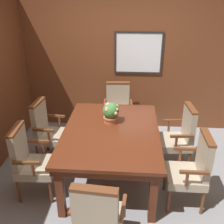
{
  "coord_description": "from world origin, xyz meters",
  "views": [
    {
      "loc": [
        0.17,
        -2.98,
        2.51
      ],
      "look_at": [
        -0.07,
        0.24,
        0.98
      ],
      "focal_mm": 42.0,
      "sensor_mm": 36.0,
      "label": 1
    }
  ],
  "objects_px": {
    "chair_right_far": "(180,135)",
    "chair_right_near": "(192,168)",
    "chair_head_far": "(118,108)",
    "chair_left_far": "(48,129)",
    "potted_plant": "(111,113)",
    "chair_head_near": "(98,217)",
    "chair_left_near": "(30,159)",
    "dining_table": "(111,136)"
  },
  "relations": [
    {
      "from": "chair_head_near",
      "to": "potted_plant",
      "type": "height_order",
      "value": "potted_plant"
    },
    {
      "from": "chair_right_far",
      "to": "chair_left_far",
      "type": "relative_size",
      "value": 1.0
    },
    {
      "from": "chair_left_far",
      "to": "chair_head_near",
      "type": "xyz_separation_m",
      "value": [
        0.99,
        -1.66,
        0.0
      ]
    },
    {
      "from": "chair_right_far",
      "to": "chair_left_far",
      "type": "xyz_separation_m",
      "value": [
        -2.02,
        0.03,
        0.0
      ]
    },
    {
      "from": "chair_head_far",
      "to": "chair_left_far",
      "type": "relative_size",
      "value": 1.0
    },
    {
      "from": "chair_left_near",
      "to": "chair_head_near",
      "type": "relative_size",
      "value": 1.0
    },
    {
      "from": "chair_right_far",
      "to": "potted_plant",
      "type": "xyz_separation_m",
      "value": [
        -1.02,
        -0.13,
        0.4
      ]
    },
    {
      "from": "chair_right_near",
      "to": "potted_plant",
      "type": "height_order",
      "value": "potted_plant"
    },
    {
      "from": "chair_left_far",
      "to": "potted_plant",
      "type": "bearing_deg",
      "value": -94.18
    },
    {
      "from": "chair_right_far",
      "to": "chair_head_far",
      "type": "relative_size",
      "value": 1.0
    },
    {
      "from": "potted_plant",
      "to": "chair_right_near",
      "type": "bearing_deg",
      "value": -32.32
    },
    {
      "from": "dining_table",
      "to": "chair_head_near",
      "type": "xyz_separation_m",
      "value": [
        -0.03,
        -1.26,
        -0.16
      ]
    },
    {
      "from": "chair_head_near",
      "to": "chair_head_far",
      "type": "bearing_deg",
      "value": -86.53
    },
    {
      "from": "chair_right_near",
      "to": "chair_head_near",
      "type": "height_order",
      "value": "same"
    },
    {
      "from": "chair_left_near",
      "to": "potted_plant",
      "type": "xyz_separation_m",
      "value": [
        1.0,
        0.63,
        0.4
      ]
    },
    {
      "from": "chair_head_far",
      "to": "chair_head_near",
      "type": "bearing_deg",
      "value": -95.53
    },
    {
      "from": "chair_left_far",
      "to": "chair_right_near",
      "type": "xyz_separation_m",
      "value": [
        2.05,
        -0.83,
        0.0
      ]
    },
    {
      "from": "chair_right_far",
      "to": "chair_right_near",
      "type": "bearing_deg",
      "value": -3.37
    },
    {
      "from": "chair_right_far",
      "to": "chair_left_far",
      "type": "bearing_deg",
      "value": -96.24
    },
    {
      "from": "dining_table",
      "to": "chair_right_near",
      "type": "relative_size",
      "value": 1.78
    },
    {
      "from": "chair_left_far",
      "to": "chair_left_near",
      "type": "bearing_deg",
      "value": -174.63
    },
    {
      "from": "chair_right_near",
      "to": "chair_head_near",
      "type": "xyz_separation_m",
      "value": [
        -1.06,
        -0.84,
        0.0
      ]
    },
    {
      "from": "chair_right_far",
      "to": "chair_left_far",
      "type": "distance_m",
      "value": 2.02
    },
    {
      "from": "chair_right_far",
      "to": "chair_right_near",
      "type": "height_order",
      "value": "same"
    },
    {
      "from": "chair_head_near",
      "to": "chair_left_far",
      "type": "bearing_deg",
      "value": -54.45
    },
    {
      "from": "chair_left_near",
      "to": "chair_left_far",
      "type": "relative_size",
      "value": 1.0
    },
    {
      "from": "chair_left_near",
      "to": "chair_right_far",
      "type": "bearing_deg",
      "value": -72.51
    },
    {
      "from": "chair_left_far",
      "to": "chair_right_far",
      "type": "bearing_deg",
      "value": -85.78
    },
    {
      "from": "chair_head_far",
      "to": "chair_left_far",
      "type": "distance_m",
      "value": 1.37
    },
    {
      "from": "chair_right_far",
      "to": "chair_head_far",
      "type": "distance_m",
      "value": 1.33
    },
    {
      "from": "chair_head_far",
      "to": "potted_plant",
      "type": "height_order",
      "value": "potted_plant"
    },
    {
      "from": "chair_right_far",
      "to": "chair_head_near",
      "type": "relative_size",
      "value": 1.0
    },
    {
      "from": "chair_head_far",
      "to": "chair_right_near",
      "type": "distance_m",
      "value": 1.98
    },
    {
      "from": "chair_right_near",
      "to": "chair_left_near",
      "type": "bearing_deg",
      "value": -90.86
    },
    {
      "from": "chair_right_near",
      "to": "potted_plant",
      "type": "relative_size",
      "value": 3.23
    },
    {
      "from": "chair_right_near",
      "to": "chair_right_far",
      "type": "bearing_deg",
      "value": -177.87
    },
    {
      "from": "chair_head_far",
      "to": "chair_left_near",
      "type": "relative_size",
      "value": 1.0
    },
    {
      "from": "chair_head_near",
      "to": "potted_plant",
      "type": "relative_size",
      "value": 3.23
    },
    {
      "from": "chair_left_near",
      "to": "chair_left_far",
      "type": "distance_m",
      "value": 0.79
    },
    {
      "from": "chair_right_near",
      "to": "potted_plant",
      "type": "distance_m",
      "value": 1.3
    },
    {
      "from": "dining_table",
      "to": "chair_left_near",
      "type": "distance_m",
      "value": 1.1
    },
    {
      "from": "chair_head_far",
      "to": "potted_plant",
      "type": "xyz_separation_m",
      "value": [
        -0.05,
        -1.04,
        0.4
      ]
    }
  ]
}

